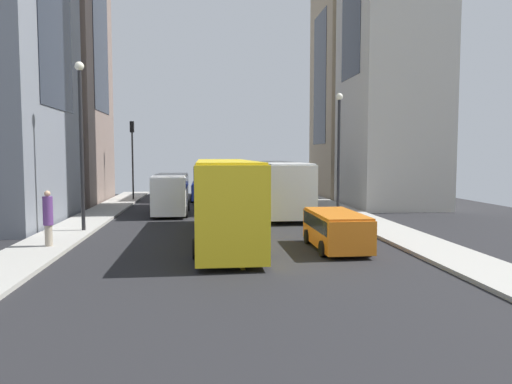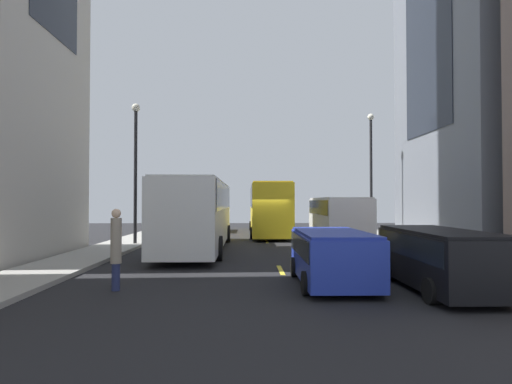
# 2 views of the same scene
# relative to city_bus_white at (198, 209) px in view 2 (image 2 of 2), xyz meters

# --- Properties ---
(ground_plane) EXTENTS (42.23, 42.23, 0.00)m
(ground_plane) POSITION_rel_city_bus_white_xyz_m (3.57, 4.30, -2.01)
(ground_plane) COLOR black
(sidewalk_west) EXTENTS (2.45, 44.00, 0.15)m
(sidewalk_west) POSITION_rel_city_bus_white_xyz_m (-4.32, 4.30, -1.93)
(sidewalk_west) COLOR #9E9B93
(sidewalk_west) RESTS_ON ground
(sidewalk_east) EXTENTS (2.45, 44.00, 0.15)m
(sidewalk_east) POSITION_rel_city_bus_white_xyz_m (11.46, 4.30, -1.93)
(sidewalk_east) COLOR #9E9B93
(sidewalk_east) RESTS_ON ground
(lane_stripe_1) EXTENTS (0.16, 2.00, 0.01)m
(lane_stripe_1) POSITION_rel_city_bus_white_xyz_m (3.57, -6.20, -2.00)
(lane_stripe_1) COLOR yellow
(lane_stripe_1) RESTS_ON ground
(lane_stripe_2) EXTENTS (0.16, 2.00, 0.01)m
(lane_stripe_2) POSITION_rel_city_bus_white_xyz_m (3.57, 4.30, -2.00)
(lane_stripe_2) COLOR yellow
(lane_stripe_2) RESTS_ON ground
(lane_stripe_3) EXTENTS (0.16, 2.00, 0.01)m
(lane_stripe_3) POSITION_rel_city_bus_white_xyz_m (3.57, 14.80, -2.00)
(lane_stripe_3) COLOR yellow
(lane_stripe_3) RESTS_ON ground
(lane_stripe_4) EXTENTS (0.16, 2.00, 0.01)m
(lane_stripe_4) POSITION_rel_city_bus_white_xyz_m (3.57, 25.30, -2.00)
(lane_stripe_4) COLOR yellow
(lane_stripe_4) RESTS_ON ground
(building_east_1) EXTENTS (9.70, 11.14, 28.29)m
(building_east_1) POSITION_rel_city_bus_white_xyz_m (17.69, 3.30, 12.14)
(building_east_1) COLOR slate
(building_east_1) RESTS_ON ground
(city_bus_white) EXTENTS (2.80, 12.21, 3.35)m
(city_bus_white) POSITION_rel_city_bus_white_xyz_m (0.00, 0.00, 0.00)
(city_bus_white) COLOR silver
(city_bus_white) RESTS_ON ground
(streetcar_yellow) EXTENTS (2.70, 12.81, 3.59)m
(streetcar_yellow) POSITION_rel_city_bus_white_xyz_m (3.94, 9.90, 0.12)
(streetcar_yellow) COLOR yellow
(streetcar_yellow) RESTS_ON ground
(delivery_van_white) EXTENTS (2.25, 5.89, 2.58)m
(delivery_van_white) POSITION_rel_city_bus_white_xyz_m (6.95, 0.07, -0.49)
(delivery_van_white) COLOR white
(delivery_van_white) RESTS_ON ground
(car_orange_0) EXTENTS (1.98, 4.43, 1.52)m
(car_orange_0) POSITION_rel_city_bus_white_xyz_m (-0.48, 12.64, -1.11)
(car_orange_0) COLOR orange
(car_orange_0) RESTS_ON ground
(car_black_1) EXTENTS (1.99, 4.80, 1.63)m
(car_black_1) POSITION_rel_city_bus_white_xyz_m (7.58, -9.64, -1.04)
(car_black_1) COLOR black
(car_black_1) RESTS_ON ground
(car_blue_2) EXTENTS (2.09, 4.26, 1.54)m
(car_blue_2) POSITION_rel_city_bus_white_xyz_m (4.85, -8.82, -1.10)
(car_blue_2) COLOR #2338AD
(car_blue_2) RESTS_ON ground
(pedestrian_crossing_near) EXTENTS (0.39, 0.39, 2.26)m
(pedestrian_crossing_near) POSITION_rel_city_bus_white_xyz_m (11.12, 11.42, -0.67)
(pedestrian_crossing_near) COLOR gray
(pedestrian_crossing_near) RESTS_ON ground
(pedestrian_crossing_mid) EXTENTS (0.29, 0.29, 2.20)m
(pedestrian_crossing_mid) POSITION_rel_city_bus_white_xyz_m (-1.13, -9.44, -0.81)
(pedestrian_crossing_mid) COLOR navy
(pedestrian_crossing_mid) RESTS_ON ground
(streetlamp_near) EXTENTS (0.44, 0.44, 7.51)m
(streetlamp_near) POSITION_rel_city_bus_white_xyz_m (-3.59, 1.85, 2.70)
(streetlamp_near) COLOR black
(streetlamp_near) RESTS_ON ground
(streetlamp_far) EXTENTS (0.44, 0.44, 8.14)m
(streetlamp_far) POSITION_rel_city_bus_white_xyz_m (10.73, 7.25, 3.04)
(streetlamp_far) COLOR black
(streetlamp_far) RESTS_ON ground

